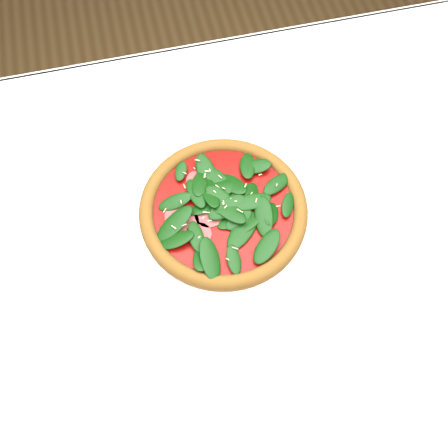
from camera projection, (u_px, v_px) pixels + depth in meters
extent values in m
plane|color=brown|center=(226.00, 339.00, 1.47)|extent=(6.00, 6.00, 0.00)
cube|color=white|center=(227.00, 234.00, 0.81)|extent=(1.20, 0.80, 0.04)
cylinder|color=#4A301D|center=(390.00, 140.00, 1.35)|extent=(0.06, 0.06, 0.71)
cube|color=white|center=(183.00, 87.00, 1.06)|extent=(1.20, 0.01, 0.22)
cylinder|color=white|center=(223.00, 214.00, 0.80)|extent=(0.31, 0.31, 0.01)
torus|color=white|center=(223.00, 213.00, 0.80)|extent=(0.31, 0.31, 0.01)
cylinder|color=brown|center=(223.00, 211.00, 0.79)|extent=(0.29, 0.29, 0.01)
torus|color=#B27629|center=(223.00, 209.00, 0.78)|extent=(0.30, 0.30, 0.02)
cylinder|color=#850504|center=(223.00, 209.00, 0.78)|extent=(0.24, 0.24, 0.00)
cylinder|color=#A34144|center=(223.00, 208.00, 0.78)|extent=(0.22, 0.22, 0.00)
ellipsoid|color=#0D3509|center=(223.00, 206.00, 0.77)|extent=(0.24, 0.24, 0.02)
cylinder|color=#FCE5A4|center=(223.00, 204.00, 0.77)|extent=(0.22, 0.22, 0.00)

